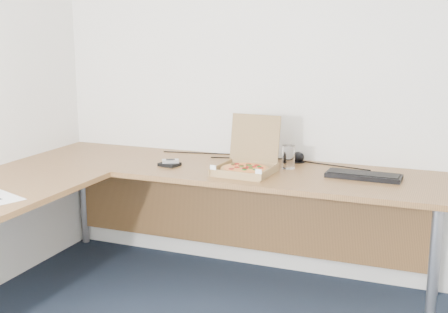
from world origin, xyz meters
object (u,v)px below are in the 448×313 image
at_px(drinking_glass, 288,157).
at_px(keyboard, 364,176).
at_px(pizza_box, 246,166).
at_px(desk, 139,184).
at_px(wallet, 170,164).

height_order(drinking_glass, keyboard, drinking_glass).
bearing_deg(pizza_box, desk, -141.86).
height_order(pizza_box, wallet, pizza_box).
xyz_separation_m(drinking_glass, keyboard, (0.44, -0.08, -0.05)).
xyz_separation_m(pizza_box, wallet, (-0.47, -0.01, -0.03)).
bearing_deg(wallet, drinking_glass, 26.81).
relative_size(drinking_glass, keyboard, 0.33).
height_order(pizza_box, keyboard, pizza_box).
bearing_deg(wallet, pizza_box, 10.96).
bearing_deg(desk, keyboard, 22.06).
distance_m(desk, pizza_box, 0.60).
distance_m(pizza_box, keyboard, 0.65).
bearing_deg(pizza_box, keyboard, 14.05).
xyz_separation_m(keyboard, wallet, (-1.11, -0.13, -0.00)).
bearing_deg(pizza_box, wallet, -175.43).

